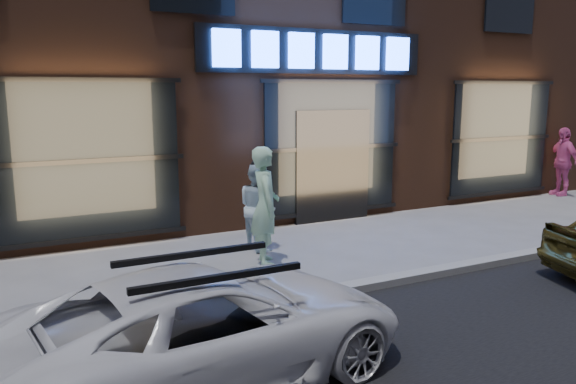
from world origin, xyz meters
name	(u,v)px	position (x,y,z in m)	size (l,w,h in m)	color
ground	(460,271)	(0.00, 0.00, 0.00)	(90.00, 90.00, 0.00)	slate
curb	(460,268)	(0.00, 0.00, 0.06)	(60.00, 0.25, 0.12)	gray
storefront_building	(256,1)	(0.00, 7.99, 5.15)	(30.20, 8.28, 10.30)	#54301E
man_bowtie	(265,206)	(-2.57, 1.78, 0.97)	(0.71, 0.46, 1.94)	#BAF5C8
man_cap	(257,207)	(-2.35, 2.60, 0.78)	(0.76, 0.59, 1.56)	white
passerby	(562,162)	(7.07, 3.70, 0.92)	(1.08, 0.45, 1.83)	pink
white_suv	(207,327)	(-4.67, -1.46, 0.57)	(1.91, 4.13, 1.15)	silver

